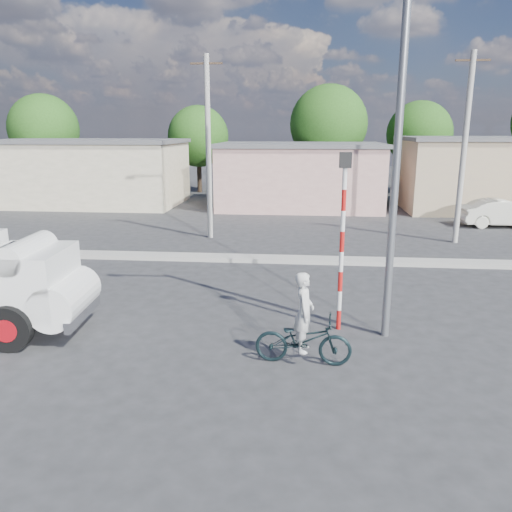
# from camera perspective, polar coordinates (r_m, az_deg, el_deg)

# --- Properties ---
(ground_plane) EXTENTS (120.00, 120.00, 0.00)m
(ground_plane) POSITION_cam_1_polar(r_m,az_deg,el_deg) (11.64, -6.31, -10.53)
(ground_plane) COLOR #2C2C2E
(ground_plane) RESTS_ON ground
(median) EXTENTS (40.00, 0.80, 0.16)m
(median) POSITION_cam_1_polar(r_m,az_deg,el_deg) (19.08, -1.52, -0.26)
(median) COLOR #99968E
(median) RESTS_ON ground
(bicycle) EXTENTS (2.08, 0.83, 1.08)m
(bicycle) POSITION_cam_1_polar(r_m,az_deg,el_deg) (10.76, 5.42, -9.51)
(bicycle) COLOR black
(bicycle) RESTS_ON ground
(cyclist) EXTENTS (0.45, 0.65, 1.72)m
(cyclist) POSITION_cam_1_polar(r_m,az_deg,el_deg) (10.64, 5.46, -7.91)
(cyclist) COLOR silver
(cyclist) RESTS_ON ground
(car_cream) EXTENTS (4.36, 1.72, 1.41)m
(car_cream) POSITION_cam_1_polar(r_m,az_deg,el_deg) (28.60, 26.41, 4.42)
(car_cream) COLOR silver
(car_cream) RESTS_ON ground
(traffic_pole) EXTENTS (0.28, 0.18, 4.36)m
(traffic_pole) POSITION_cam_1_polar(r_m,az_deg,el_deg) (12.09, 9.87, 3.23)
(traffic_pole) COLOR red
(traffic_pole) RESTS_ON ground
(streetlight) EXTENTS (2.34, 0.22, 9.00)m
(streetlight) POSITION_cam_1_polar(r_m,az_deg,el_deg) (11.69, 15.22, 14.26)
(streetlight) COLOR slate
(streetlight) RESTS_ON ground
(building_row) EXTENTS (37.80, 7.30, 4.44)m
(building_row) POSITION_cam_1_polar(r_m,az_deg,el_deg) (32.47, 3.42, 9.42)
(building_row) COLOR #BFB590
(building_row) RESTS_ON ground
(tree_row) EXTENTS (51.24, 7.43, 8.42)m
(tree_row) POSITION_cam_1_polar(r_m,az_deg,el_deg) (39.22, 13.44, 14.03)
(tree_row) COLOR #38281E
(tree_row) RESTS_ON ground
(utility_poles) EXTENTS (35.40, 0.24, 8.00)m
(utility_poles) POSITION_cam_1_polar(r_m,az_deg,el_deg) (22.37, 8.17, 12.09)
(utility_poles) COLOR #99968E
(utility_poles) RESTS_ON ground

